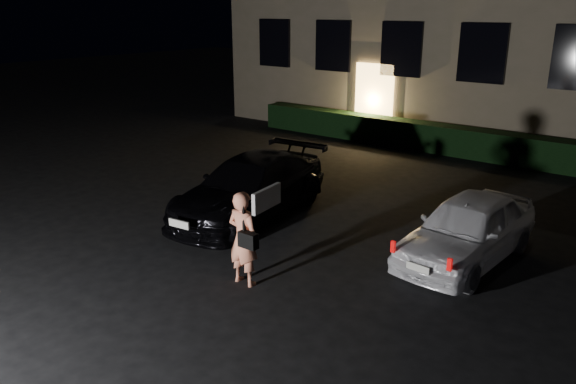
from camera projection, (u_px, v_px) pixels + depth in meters
The scene contains 5 objects.
ground at pixel (221, 286), 9.04m from camera, with size 80.00×80.00×0.00m, color black.
hedge at pixel (468, 142), 16.77m from camera, with size 15.00×0.70×0.85m, color black.
sedan at pixel (250, 187), 11.94m from camera, with size 2.26×4.53×1.26m.
hatch at pixel (468, 229), 9.82m from camera, with size 1.64×3.54×1.18m.
man at pixel (244, 238), 8.90m from camera, with size 0.65×0.38×1.57m.
Camera 1 is at (5.83, -5.73, 4.29)m, focal length 35.00 mm.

